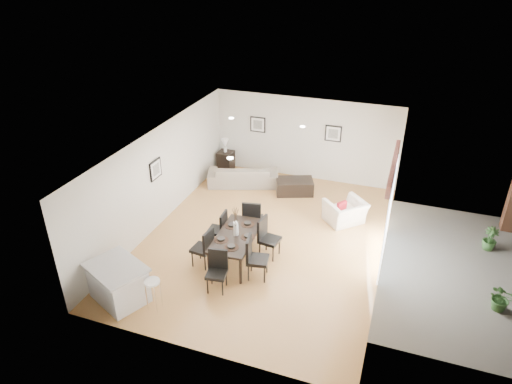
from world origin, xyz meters
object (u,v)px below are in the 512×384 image
(dining_chair_head, at_px, (217,268))
(side_table, at_px, (226,161))
(dining_chair_foot, at_px, (252,217))
(coffee_table, at_px, (294,186))
(sofa, at_px, (243,175))
(kitchen_island, at_px, (118,282))
(armchair, at_px, (345,212))
(dining_table, at_px, (236,237))
(bar_stool, at_px, (152,285))
(dining_chair_efar, at_px, (267,235))
(dining_chair_wfar, at_px, (220,227))
(dining_chair_enear, at_px, (254,255))
(dining_chair_wnear, at_px, (205,246))

(dining_chair_head, relative_size, side_table, 1.46)
(dining_chair_head, xyz_separation_m, dining_chair_foot, (0.03, 2.17, 0.07))
(coffee_table, distance_m, side_table, 2.83)
(sofa, distance_m, kitchen_island, 6.04)
(armchair, height_order, dining_table, dining_table)
(sofa, bearing_deg, dining_chair_head, 85.45)
(sofa, distance_m, dining_table, 4.10)
(dining_chair_foot, height_order, bar_stool, dining_chair_foot)
(dining_table, height_order, dining_chair_efar, dining_chair_efar)
(dining_table, xyz_separation_m, side_table, (-2.28, 4.72, -0.33))
(armchair, bearing_deg, sofa, -63.15)
(dining_chair_wfar, bearing_deg, kitchen_island, -28.31)
(dining_chair_enear, relative_size, dining_chair_efar, 1.03)
(dining_chair_efar, bearing_deg, armchair, -27.60)
(sofa, relative_size, coffee_table, 1.98)
(dining_chair_wnear, distance_m, kitchen_island, 2.11)
(dining_chair_efar, height_order, coffee_table, dining_chair_efar)
(dining_chair_wnear, distance_m, dining_chair_enear, 1.23)
(dining_chair_foot, distance_m, coffee_table, 2.82)
(dining_chair_efar, distance_m, bar_stool, 3.07)
(side_table, relative_size, kitchen_island, 0.43)
(dining_chair_wfar, xyz_separation_m, side_table, (-1.66, 4.27, -0.21))
(side_table, bearing_deg, dining_table, -64.18)
(dining_chair_wnear, relative_size, dining_chair_foot, 0.93)
(dining_table, height_order, side_table, dining_table)
(dining_chair_efar, distance_m, dining_chair_foot, 0.87)
(dining_chair_wfar, height_order, bar_stool, dining_chair_wfar)
(dining_chair_wfar, relative_size, coffee_table, 0.86)
(side_table, bearing_deg, dining_chair_enear, -60.76)
(armchair, relative_size, coffee_table, 0.90)
(kitchen_island, relative_size, bar_stool, 2.12)
(armchair, height_order, dining_chair_efar, dining_chair_efar)
(dining_chair_wnear, relative_size, bar_stool, 1.40)
(dining_chair_foot, bearing_deg, dining_chair_head, 78.73)
(sofa, height_order, dining_chair_enear, dining_chair_enear)
(dining_chair_wnear, distance_m, bar_stool, 1.75)
(sofa, distance_m, dining_chair_foot, 3.10)
(dining_table, bearing_deg, armchair, 47.84)
(side_table, bearing_deg, armchair, -24.96)
(dining_table, height_order, coffee_table, dining_table)
(sofa, relative_size, armchair, 2.20)
(dining_chair_wfar, height_order, coffee_table, dining_chair_wfar)
(dining_table, relative_size, kitchen_island, 1.18)
(dining_chair_enear, height_order, dining_chair_foot, dining_chair_foot)
(side_table, height_order, bar_stool, bar_stool)
(sofa, relative_size, bar_stool, 3.11)
(sofa, xyz_separation_m, bar_stool, (0.31, -6.02, 0.29))
(sofa, distance_m, coffee_table, 1.72)
(dining_chair_wnear, relative_size, dining_chair_head, 1.04)
(dining_chair_wfar, distance_m, dining_chair_head, 1.65)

